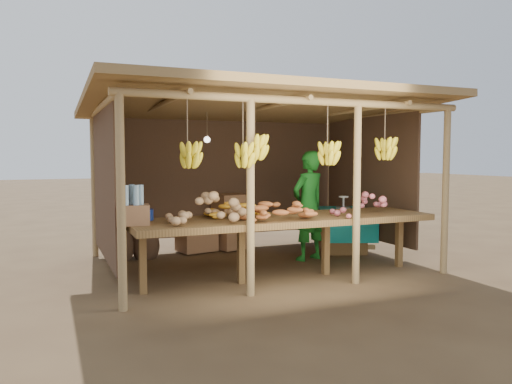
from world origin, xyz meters
name	(u,v)px	position (x,y,z in m)	size (l,w,h in m)	color
ground	(256,264)	(0.00, 0.00, 0.00)	(60.00, 60.00, 0.00)	brown
stall_structure	(258,132)	(-0.03, -0.14, 1.91)	(4.70, 3.50, 2.43)	#A08052
counter	(285,221)	(0.00, -0.95, 0.74)	(3.90, 1.05, 0.80)	brown
potato_heap	(212,206)	(-1.02, -1.10, 0.99)	(1.09, 0.65, 0.37)	#A88057
sweet_potato_heap	(279,205)	(-0.21, -1.21, 0.98)	(0.89, 0.53, 0.35)	#A25629
onion_heap	(367,201)	(1.05, -1.22, 0.98)	(0.88, 0.53, 0.36)	#BE5C65
banana_pile	(236,203)	(-0.59, -0.74, 0.97)	(0.64, 0.39, 0.35)	gold
tomato_basin	(138,214)	(-1.78, -0.58, 0.88)	(0.36, 0.36, 0.19)	navy
bottle_box	(133,209)	(-1.90, -0.96, 0.97)	(0.39, 0.33, 0.45)	#8D603F
vendor	(308,206)	(0.84, -0.03, 0.82)	(0.60, 0.39, 1.64)	#176A1C
tarp_crate	(342,229)	(1.65, 0.29, 0.39)	(0.98, 0.93, 0.94)	brown
carton_stack	(221,226)	(-0.13, 1.20, 0.40)	(1.29, 0.58, 0.91)	#8D603F
burlap_sacks	(133,243)	(-1.60, 1.02, 0.25)	(0.81, 0.42, 0.57)	#4D3423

